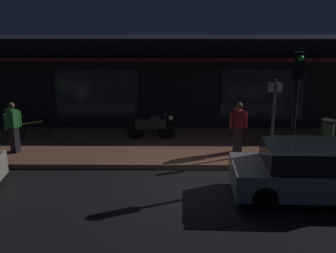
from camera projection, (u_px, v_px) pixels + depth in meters
name	position (u px, v px, depth m)	size (l,w,h in m)	color
ground_plane	(182.00, 183.00, 11.34)	(60.00, 60.00, 0.00)	black
sidewalk_slab	(180.00, 146.00, 14.20)	(18.00, 4.00, 0.15)	brown
storefront_building	(179.00, 80.00, 16.97)	(18.00, 3.30, 3.60)	black
motorcycle	(152.00, 125.00, 14.59)	(1.70, 0.55, 0.97)	black
bicycle_parked	(30.00, 128.00, 14.77)	(1.40, 0.97, 0.91)	black
person_photographer	(13.00, 126.00, 13.15)	(0.44, 0.56, 1.67)	#28232D
person_bystander	(238.00, 126.00, 13.13)	(0.61, 0.42, 1.67)	#28232D
sign_post	(273.00, 112.00, 12.98)	(0.44, 0.09, 2.40)	#47474C
trash_bin	(327.00, 133.00, 13.82)	(0.48, 0.48, 0.93)	#2D4C33
traffic_light_pole	(296.00, 94.00, 10.95)	(0.24, 0.33, 3.60)	black
parked_car_far	(312.00, 172.00, 10.32)	(4.16, 1.90, 1.42)	black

